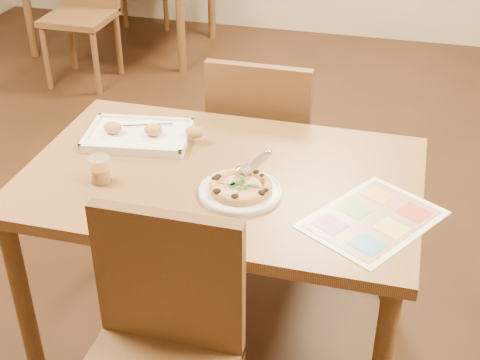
% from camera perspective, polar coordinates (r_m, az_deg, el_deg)
% --- Properties ---
extents(dining_table, '(1.30, 0.85, 0.72)m').
position_cam_1_polar(dining_table, '(2.25, -1.56, -1.30)').
color(dining_table, brown).
rests_on(dining_table, ground).
extents(chair_near, '(0.42, 0.42, 0.47)m').
position_cam_1_polar(chair_near, '(1.85, -6.89, -12.98)').
color(chair_near, brown).
rests_on(chair_near, ground).
extents(chair_far, '(0.42, 0.42, 0.47)m').
position_cam_1_polar(chair_far, '(2.78, 1.92, 4.06)').
color(chair_far, brown).
rests_on(chair_far, ground).
extents(plate, '(0.30, 0.30, 0.01)m').
position_cam_1_polar(plate, '(2.09, 0.00, -1.00)').
color(plate, white).
rests_on(plate, dining_table).
extents(pizza, '(0.20, 0.20, 0.03)m').
position_cam_1_polar(pizza, '(2.08, 0.07, -0.59)').
color(pizza, gold).
rests_on(pizza, plate).
extents(pizza_cutter, '(0.09, 0.13, 0.09)m').
position_cam_1_polar(pizza_cutter, '(2.08, 1.02, 1.10)').
color(pizza_cutter, silver).
rests_on(pizza_cutter, pizza).
extents(appetizer_tray, '(0.44, 0.30, 0.06)m').
position_cam_1_polar(appetizer_tray, '(2.42, -8.41, 3.79)').
color(appetizer_tray, white).
rests_on(appetizer_tray, dining_table).
extents(glass_tumbler, '(0.07, 0.07, 0.09)m').
position_cam_1_polar(glass_tumbler, '(2.19, -11.83, 0.76)').
color(glass_tumbler, '#7D4109').
rests_on(glass_tumbler, dining_table).
extents(menu, '(0.45, 0.49, 0.00)m').
position_cam_1_polar(menu, '(2.02, 11.26, -3.28)').
color(menu, white).
rests_on(menu, dining_table).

